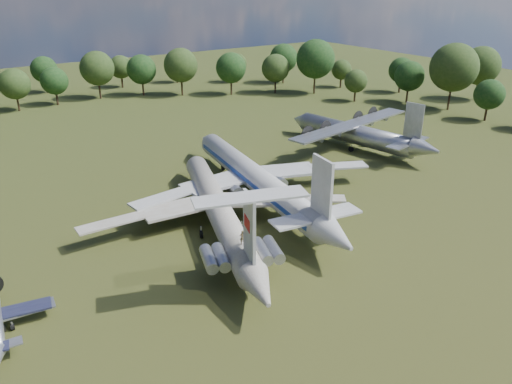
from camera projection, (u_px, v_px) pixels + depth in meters
ground at (197, 232)px, 64.89m from camera, size 300.00×300.00×0.00m
il62_airliner at (218, 213)px, 64.75m from camera, size 47.71×54.50×4.50m
tu104_jet at (256, 183)px, 73.68m from camera, size 44.47×55.11×5.02m
an12_transport at (355, 136)px, 95.45m from camera, size 37.54×40.59×4.69m
person_on_il62 at (242, 237)px, 52.43m from camera, size 0.71×0.60×1.65m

